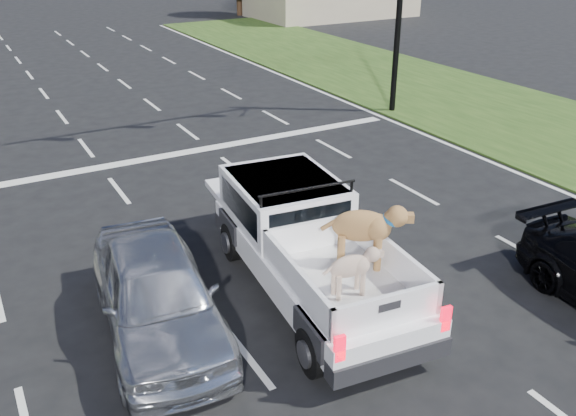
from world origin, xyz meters
name	(u,v)px	position (x,y,z in m)	size (l,w,h in m)	color
ground	(332,324)	(0.00, 0.00, 0.00)	(160.00, 160.00, 0.00)	black
road_markings	(198,196)	(0.00, 6.56, 0.01)	(17.75, 60.00, 0.01)	silver
grass_shoulder_right	(547,128)	(13.00, 6.00, 0.03)	(8.00, 60.00, 0.06)	#213E13
pickup_truck	(309,243)	(0.25, 1.24, 1.04)	(2.72, 6.06, 2.20)	black
silver_sedan	(157,294)	(-2.80, 1.30, 0.81)	(1.92, 4.76, 1.62)	silver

